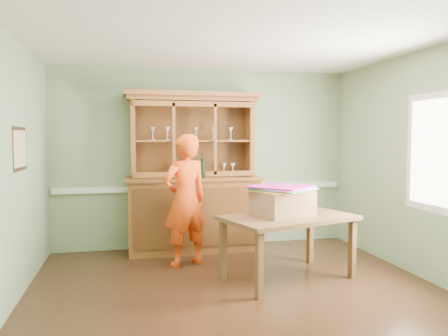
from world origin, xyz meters
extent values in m
plane|color=#402314|center=(0.00, 0.00, 0.00)|extent=(4.50, 4.50, 0.00)
plane|color=white|center=(0.00, 0.00, 2.70)|extent=(4.50, 4.50, 0.00)
plane|color=gray|center=(0.00, 2.00, 1.35)|extent=(4.50, 0.00, 4.50)
plane|color=gray|center=(-2.25, 0.00, 1.35)|extent=(0.00, 4.00, 4.00)
plane|color=gray|center=(2.25, 0.00, 1.35)|extent=(0.00, 4.00, 4.00)
plane|color=gray|center=(0.00, -2.00, 1.35)|extent=(4.50, 0.00, 4.50)
cube|color=white|center=(0.00, 1.98, 0.90)|extent=(4.41, 0.05, 0.08)
cube|color=#342014|center=(-2.23, 0.30, 1.55)|extent=(0.03, 0.60, 0.46)
cube|color=beige|center=(-2.22, 0.30, 1.55)|extent=(0.01, 0.52, 0.38)
cube|color=white|center=(2.23, -0.30, 1.50)|extent=(0.03, 0.96, 1.36)
cube|color=white|center=(2.22, -0.30, 1.50)|extent=(0.01, 0.80, 1.20)
cube|color=brown|center=(-0.20, 1.71, 0.53)|extent=(1.89, 0.58, 1.05)
cube|color=brown|center=(-0.20, 1.70, 1.07)|extent=(1.95, 0.64, 0.04)
cube|color=#573314|center=(-0.20, 1.98, 1.64)|extent=(1.79, 0.04, 1.10)
cube|color=brown|center=(-1.06, 1.80, 1.64)|extent=(0.06, 0.40, 1.10)
cube|color=brown|center=(0.66, 1.80, 1.64)|extent=(0.06, 0.40, 1.10)
cube|color=brown|center=(-0.20, 1.80, 2.23)|extent=(1.89, 0.46, 0.06)
cube|color=brown|center=(-0.20, 1.78, 2.29)|extent=(1.97, 0.50, 0.06)
cube|color=brown|center=(-0.20, 1.80, 1.62)|extent=(1.66, 0.35, 0.03)
imported|color=#B2B2B7|center=(-0.36, 1.80, 1.19)|extent=(0.19, 0.19, 0.20)
imported|color=gold|center=(-0.67, 1.80, 1.12)|extent=(0.23, 0.23, 0.06)
cylinder|color=black|center=(-0.09, 1.53, 1.26)|extent=(0.07, 0.07, 0.34)
cube|color=brown|center=(0.69, 0.20, 0.73)|extent=(1.70, 1.32, 0.05)
cube|color=brown|center=(0.17, -0.35, 0.35)|extent=(0.09, 0.09, 0.70)
cube|color=brown|center=(-0.06, 0.35, 0.35)|extent=(0.09, 0.09, 0.70)
cube|color=brown|center=(1.44, 0.05, 0.35)|extent=(0.09, 0.09, 0.70)
cube|color=brown|center=(1.22, 0.76, 0.35)|extent=(0.09, 0.09, 0.70)
cube|color=#956A4D|center=(0.63, 0.25, 0.90)|extent=(0.76, 0.68, 0.29)
cube|color=yellow|center=(0.64, 0.28, 1.05)|extent=(0.84, 0.84, 0.01)
cube|color=green|center=(0.64, 0.28, 1.06)|extent=(0.84, 0.84, 0.01)
cube|color=#2A9DCA|center=(0.64, 0.28, 1.07)|extent=(0.84, 0.84, 0.01)
cube|color=#F473D8|center=(0.64, 0.28, 1.08)|extent=(0.84, 0.84, 0.01)
cube|color=#C41E8E|center=(0.64, 0.28, 1.08)|extent=(0.84, 0.84, 0.01)
cube|color=#DF22A5|center=(0.64, 0.28, 1.09)|extent=(0.84, 0.84, 0.01)
imported|color=#FA4A0F|center=(-0.42, 1.01, 0.86)|extent=(0.73, 0.60, 1.71)
camera|label=1|loc=(-1.16, -4.58, 1.67)|focal=35.00mm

